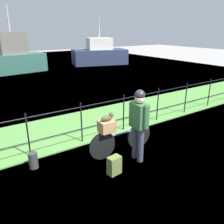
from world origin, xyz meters
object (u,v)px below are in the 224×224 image
Objects in this scene: backpack_on_paving at (114,165)px; wooden_crate at (107,126)px; moored_boat_mid at (14,58)px; mooring_bollard at (33,160)px; moored_boat_near at (99,54)px; bicycle_main at (121,140)px; cyclist_person at (139,120)px; terrier_dog at (108,118)px.

wooden_crate is at bearing -117.08° from backpack_on_paving.
moored_boat_mid is (0.95, 13.20, 0.18)m from wooden_crate.
backpack_on_paving is at bearing -110.19° from wooden_crate.
moored_boat_near is at bearing 53.44° from mooring_bollard.
wooden_crate is 13.24m from moored_boat_mid.
wooden_crate is 0.88× the size of backpack_on_paving.
bicycle_main is 1.04× the size of cyclist_person.
wooden_crate is at bearing -94.11° from moored_boat_mid.
moored_boat_mid reaches higher than backpack_on_paving.
terrier_dog is (0.02, -0.00, 0.21)m from wooden_crate.
wooden_crate is at bearing -18.80° from mooring_bollard.
bicycle_main is 5.49× the size of terrier_dog.
terrier_dog is 0.07× the size of moored_boat_near.
backpack_on_paving is (-0.24, -0.65, -0.60)m from wooden_crate.
wooden_crate reaches higher than mooring_bollard.
cyclist_person is (0.15, -0.46, 0.65)m from bicycle_main.
cyclist_person is 4.21× the size of backpack_on_paving.
mooring_bollard is (-1.34, 1.19, -0.02)m from backpack_on_paving.
moored_boat_near is (7.38, 13.82, -0.18)m from cyclist_person.
wooden_crate reaches higher than backpack_on_paving.
bicycle_main is 0.75m from terrier_dog.
moored_boat_near is at bearing 60.61° from bicycle_main.
cyclist_person is 15.67m from moored_boat_near.
moored_boat_mid is at bearing 85.89° from wooden_crate.
wooden_crate is at bearing 177.66° from terrier_dog.
bicycle_main is 13.24m from moored_boat_mid.
mooring_bollard is (-2.12, 1.01, -0.82)m from cyclist_person.
moored_boat_near reaches higher than wooden_crate.
terrier_dog reaches higher than backpack_on_paving.
wooden_crate is 1.11× the size of terrier_dog.
bicycle_main is at bearing -2.34° from wooden_crate.
bicycle_main is at bearing -2.34° from terrier_dog.
bicycle_main is at bearing -141.94° from backpack_on_paving.
cyclist_person is (0.54, -0.47, 0.20)m from wooden_crate.
terrier_dog is at bearing -120.61° from moored_boat_near.
wooden_crate reaches higher than bicycle_main.
bicycle_main is 0.91m from backpack_on_paving.
moored_boat_near is (8.16, 14.00, 0.62)m from backpack_on_paving.
moored_boat_near reaches higher than mooring_bollard.
terrier_dog reaches higher than mooring_bollard.
backpack_on_paving is at bearing -135.05° from bicycle_main.
terrier_dog is at bearing -119.02° from backpack_on_paving.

